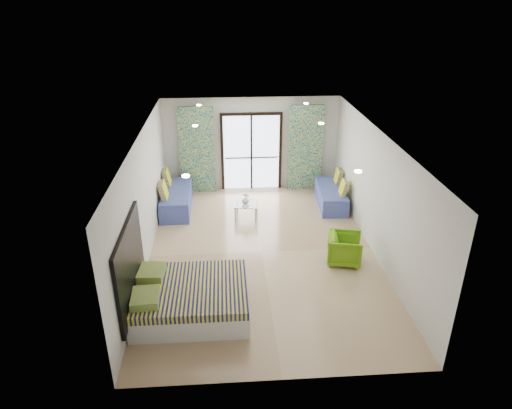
{
  "coord_description": "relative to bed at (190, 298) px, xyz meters",
  "views": [
    {
      "loc": [
        -0.76,
        -8.84,
        5.34
      ],
      "look_at": [
        -0.13,
        0.08,
        1.15
      ],
      "focal_mm": 32.0,
      "sensor_mm": 36.0,
      "label": 1
    }
  ],
  "objects": [
    {
      "name": "curtain_right",
      "position": [
        3.03,
        5.59,
        0.96
      ],
      "size": [
        1.0,
        0.1,
        2.5
      ],
      "primitive_type": "cube",
      "color": "silver",
      "rests_on": "floor"
    },
    {
      "name": "wall_right",
      "position": [
        3.98,
        2.02,
        1.06
      ],
      "size": [
        0.01,
        7.5,
        2.7
      ],
      "primitive_type": null,
      "color": "silver",
      "rests_on": "ground"
    },
    {
      "name": "wall_back",
      "position": [
        1.48,
        5.77,
        1.06
      ],
      "size": [
        5.0,
        0.01,
        2.7
      ],
      "primitive_type": null,
      "color": "silver",
      "rests_on": "ground"
    },
    {
      "name": "vase",
      "position": [
        1.2,
        3.8,
        0.19
      ],
      "size": [
        0.25,
        0.25,
        0.19
      ],
      "primitive_type": "imported",
      "rotation": [
        0.0,
        0.0,
        0.36
      ],
      "color": "white",
      "rests_on": "coffee_table"
    },
    {
      "name": "wall_left",
      "position": [
        -1.02,
        2.02,
        1.06
      ],
      "size": [
        0.01,
        7.5,
        2.7
      ],
      "primitive_type": null,
      "color": "silver",
      "rests_on": "ground"
    },
    {
      "name": "daybed_left",
      "position": [
        -0.64,
        4.44,
        0.0
      ],
      "size": [
        0.78,
        1.95,
        0.96
      ],
      "rotation": [
        0.0,
        0.0,
        0.01
      ],
      "color": "#404E9A",
      "rests_on": "floor"
    },
    {
      "name": "downlight_b",
      "position": [
        2.88,
        0.02,
        2.38
      ],
      "size": [
        0.12,
        0.12,
        0.02
      ],
      "primitive_type": "cylinder",
      "color": "#FFE0B2",
      "rests_on": "ceiling"
    },
    {
      "name": "bed",
      "position": [
        0.0,
        0.0,
        0.0
      ],
      "size": [
        2.04,
        1.66,
        0.7
      ],
      "color": "silver",
      "rests_on": "floor"
    },
    {
      "name": "floor",
      "position": [
        1.48,
        2.02,
        -0.29
      ],
      "size": [
        5.0,
        7.5,
        0.01
      ],
      "primitive_type": null,
      "color": "tan",
      "rests_on": "ground"
    },
    {
      "name": "coffee_table",
      "position": [
        1.22,
        3.8,
        0.05
      ],
      "size": [
        0.66,
        0.66,
        0.68
      ],
      "rotation": [
        0.0,
        0.0,
        -0.13
      ],
      "color": "silver",
      "rests_on": "floor"
    },
    {
      "name": "downlight_c",
      "position": [
        0.08,
        3.02,
        2.38
      ],
      "size": [
        0.12,
        0.12,
        0.02
      ],
      "primitive_type": "cylinder",
      "color": "#FFE0B2",
      "rests_on": "ceiling"
    },
    {
      "name": "curtain_left",
      "position": [
        -0.07,
        5.59,
        0.96
      ],
      "size": [
        1.0,
        0.1,
        2.5
      ],
      "primitive_type": "cube",
      "color": "silver",
      "rests_on": "floor"
    },
    {
      "name": "downlight_f",
      "position": [
        2.88,
        5.02,
        2.38
      ],
      "size": [
        0.12,
        0.12,
        0.02
      ],
      "primitive_type": "cylinder",
      "color": "#FFE0B2",
      "rests_on": "ceiling"
    },
    {
      "name": "wall_front",
      "position": [
        1.48,
        -1.73,
        1.06
      ],
      "size": [
        5.0,
        0.01,
        2.7
      ],
      "primitive_type": null,
      "color": "silver",
      "rests_on": "ground"
    },
    {
      "name": "headboard",
      "position": [
        -0.98,
        0.0,
        0.76
      ],
      "size": [
        0.06,
        2.1,
        1.5
      ],
      "primitive_type": "cube",
      "color": "black",
      "rests_on": "floor"
    },
    {
      "name": "daybed_right",
      "position": [
        3.59,
        4.42,
        -0.02
      ],
      "size": [
        0.81,
        1.82,
        0.87
      ],
      "rotation": [
        0.0,
        0.0,
        -0.07
      ],
      "color": "#404E9A",
      "rests_on": "floor"
    },
    {
      "name": "balcony_door",
      "position": [
        1.48,
        5.74,
        0.96
      ],
      "size": [
        1.76,
        0.08,
        2.28
      ],
      "color": "black",
      "rests_on": "floor"
    },
    {
      "name": "downlight_d",
      "position": [
        2.88,
        3.02,
        2.38
      ],
      "size": [
        0.12,
        0.12,
        0.02
      ],
      "primitive_type": "cylinder",
      "color": "#FFE0B2",
      "rests_on": "ceiling"
    },
    {
      "name": "armchair",
      "position": [
        3.22,
        1.49,
        0.06
      ],
      "size": [
        0.79,
        0.82,
        0.72
      ],
      "primitive_type": "imported",
      "rotation": [
        0.0,
        0.0,
        1.35
      ],
      "color": "#65A515",
      "rests_on": "floor"
    },
    {
      "name": "downlight_a",
      "position": [
        0.08,
        0.02,
        2.38
      ],
      "size": [
        0.12,
        0.12,
        0.02
      ],
      "primitive_type": "cylinder",
      "color": "#FFE0B2",
      "rests_on": "ceiling"
    },
    {
      "name": "ceiling",
      "position": [
        1.48,
        2.02,
        2.41
      ],
      "size": [
        5.0,
        7.5,
        0.01
      ],
      "primitive_type": null,
      "color": "silver",
      "rests_on": "ground"
    },
    {
      "name": "switch_plate",
      "position": [
        -0.99,
        1.25,
        0.76
      ],
      "size": [
        0.02,
        0.1,
        0.1
      ],
      "primitive_type": "cube",
      "color": "silver",
      "rests_on": "wall_left"
    },
    {
      "name": "downlight_e",
      "position": [
        0.08,
        5.02,
        2.38
      ],
      "size": [
        0.12,
        0.12,
        0.02
      ],
      "primitive_type": "cylinder",
      "color": "#FFE0B2",
      "rests_on": "ceiling"
    },
    {
      "name": "balcony_rail",
      "position": [
        1.48,
        5.75,
        0.66
      ],
      "size": [
        1.52,
        0.03,
        0.04
      ],
      "primitive_type": "cube",
      "color": "#595451",
      "rests_on": "balcony_door"
    }
  ]
}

